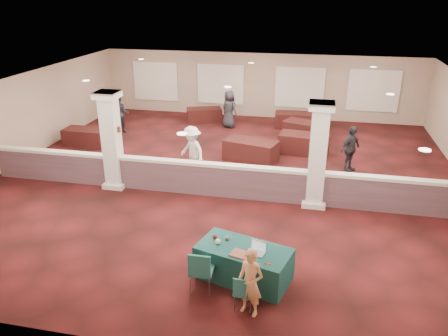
% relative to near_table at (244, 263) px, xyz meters
% --- Properties ---
extents(ground, '(16.00, 16.00, 0.00)m').
position_rel_near_table_xyz_m(ground, '(-1.51, 5.56, -0.40)').
color(ground, '#471112').
rests_on(ground, ground).
extents(wall_back, '(16.00, 0.04, 3.20)m').
position_rel_near_table_xyz_m(wall_back, '(-1.51, 13.56, 1.20)').
color(wall_back, gray).
rests_on(wall_back, ground).
extents(wall_front, '(16.00, 0.04, 3.20)m').
position_rel_near_table_xyz_m(wall_front, '(-1.51, -2.44, 1.20)').
color(wall_front, gray).
rests_on(wall_front, ground).
extents(wall_left, '(0.04, 16.00, 3.20)m').
position_rel_near_table_xyz_m(wall_left, '(-9.51, 5.56, 1.20)').
color(wall_left, gray).
rests_on(wall_left, ground).
extents(ceiling, '(16.00, 16.00, 0.02)m').
position_rel_near_table_xyz_m(ceiling, '(-1.51, 5.56, 2.80)').
color(ceiling, silver).
rests_on(ceiling, wall_back).
extents(partition_wall, '(15.60, 0.28, 1.10)m').
position_rel_near_table_xyz_m(partition_wall, '(-1.51, 4.06, 0.17)').
color(partition_wall, '#4F353D').
rests_on(partition_wall, ground).
extents(column_left, '(0.72, 0.72, 3.20)m').
position_rel_near_table_xyz_m(column_left, '(-5.01, 4.06, 1.24)').
color(column_left, silver).
rests_on(column_left, ground).
extents(column_right, '(0.72, 0.72, 3.20)m').
position_rel_near_table_xyz_m(column_right, '(1.49, 4.06, 1.24)').
color(column_right, silver).
rests_on(column_right, ground).
extents(sconce_left, '(0.12, 0.12, 0.18)m').
position_rel_near_table_xyz_m(sconce_left, '(-5.29, 4.06, 1.60)').
color(sconce_left, brown).
rests_on(sconce_left, column_left).
extents(sconce_right, '(0.12, 0.12, 0.18)m').
position_rel_near_table_xyz_m(sconce_right, '(-4.73, 4.06, 1.60)').
color(sconce_right, brown).
rests_on(sconce_right, column_left).
extents(near_table, '(2.27, 1.55, 0.79)m').
position_rel_near_table_xyz_m(near_table, '(0.00, 0.00, 0.00)').
color(near_table, '#0E342F').
rests_on(near_table, ground).
extents(conf_chair_main, '(0.44, 0.44, 0.81)m').
position_rel_near_table_xyz_m(conf_chair_main, '(0.17, -1.05, 0.08)').
color(conf_chair_main, '#1B4E4D').
rests_on(conf_chair_main, ground).
extents(conf_chair_side, '(0.52, 0.53, 1.01)m').
position_rel_near_table_xyz_m(conf_chair_side, '(-0.82, -0.67, 0.20)').
color(conf_chair_side, '#1B4E4D').
rests_on(conf_chair_side, ground).
extents(woman, '(0.62, 0.51, 1.47)m').
position_rel_near_table_xyz_m(woman, '(0.32, -1.11, 0.34)').
color(woman, tan).
rests_on(woman, ground).
extents(far_table_front_left, '(1.77, 0.90, 0.72)m').
position_rel_near_table_xyz_m(far_table_front_left, '(-8.01, 7.63, -0.04)').
color(far_table_front_left, black).
rests_on(far_table_front_left, ground).
extents(far_table_front_center, '(2.16, 1.48, 0.80)m').
position_rel_near_table_xyz_m(far_table_front_center, '(-0.96, 7.34, 0.00)').
color(far_table_front_center, black).
rests_on(far_table_front_center, ground).
extents(far_table_front_right, '(2.05, 1.21, 0.79)m').
position_rel_near_table_xyz_m(far_table_front_right, '(0.99, 8.56, -0.00)').
color(far_table_front_right, black).
rests_on(far_table_front_right, ground).
extents(far_table_back_left, '(1.86, 1.37, 0.68)m').
position_rel_near_table_xyz_m(far_table_back_left, '(-4.01, 12.06, -0.06)').
color(far_table_back_left, black).
rests_on(far_table_back_left, ground).
extents(far_table_back_center, '(1.84, 1.01, 0.72)m').
position_rel_near_table_xyz_m(far_table_back_center, '(0.39, 11.99, -0.03)').
color(far_table_back_center, black).
rests_on(far_table_back_center, ground).
extents(far_table_back_right, '(2.09, 1.56, 0.76)m').
position_rel_near_table_xyz_m(far_table_back_right, '(0.99, 10.40, -0.02)').
color(far_table_back_right, black).
rests_on(far_table_back_right, ground).
extents(attendee_a, '(0.92, 0.64, 1.74)m').
position_rel_near_table_xyz_m(attendee_a, '(-7.31, 9.56, 0.47)').
color(attendee_a, black).
rests_on(attendee_a, ground).
extents(attendee_b, '(1.22, 1.09, 1.77)m').
position_rel_near_table_xyz_m(attendee_b, '(-2.78, 5.56, 0.49)').
color(attendee_b, silver).
rests_on(attendee_b, ground).
extents(attendee_c, '(0.99, 1.06, 1.68)m').
position_rel_near_table_xyz_m(attendee_c, '(2.65, 7.06, 0.44)').
color(attendee_c, black).
rests_on(attendee_c, ground).
extents(attendee_d, '(0.98, 0.86, 1.76)m').
position_rel_near_table_xyz_m(attendee_d, '(-2.62, 11.40, 0.48)').
color(attendee_d, black).
rests_on(attendee_d, ground).
extents(laptop_base, '(0.41, 0.34, 0.02)m').
position_rel_near_table_xyz_m(laptop_base, '(0.30, -0.14, 0.41)').
color(laptop_base, '#B8B9BD').
rests_on(laptop_base, near_table).
extents(laptop_screen, '(0.35, 0.11, 0.24)m').
position_rel_near_table_xyz_m(laptop_screen, '(0.33, -0.02, 0.54)').
color(laptop_screen, '#B8B9BD').
rests_on(laptop_screen, near_table).
extents(screen_glow, '(0.32, 0.09, 0.21)m').
position_rel_near_table_xyz_m(screen_glow, '(0.33, -0.03, 0.52)').
color(screen_glow, silver).
rests_on(screen_glow, near_table).
extents(knitting, '(0.51, 0.43, 0.03)m').
position_rel_near_table_xyz_m(knitting, '(-0.02, -0.28, 0.41)').
color(knitting, '#A9371B').
rests_on(knitting, near_table).
extents(yarn_cream, '(0.12, 0.12, 0.12)m').
position_rel_near_table_xyz_m(yarn_cream, '(-0.61, 0.06, 0.46)').
color(yarn_cream, beige).
rests_on(yarn_cream, near_table).
extents(yarn_red, '(0.11, 0.11, 0.11)m').
position_rel_near_table_xyz_m(yarn_red, '(-0.72, 0.26, 0.45)').
color(yarn_red, '#5F1C13').
rests_on(yarn_red, near_table).
extents(yarn_grey, '(0.11, 0.11, 0.11)m').
position_rel_near_table_xyz_m(yarn_grey, '(-0.44, 0.26, 0.45)').
color(yarn_grey, '#56555A').
rests_on(yarn_grey, near_table).
extents(scissors, '(0.13, 0.07, 0.01)m').
position_rel_near_table_xyz_m(scissors, '(0.60, -0.48, 0.40)').
color(scissors, '#AC1A12').
rests_on(scissors, near_table).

